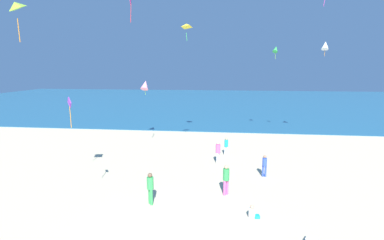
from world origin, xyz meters
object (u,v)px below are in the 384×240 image
object	(u,v)px
person_5	(265,164)
kite_lime	(15,6)
kite_white	(325,45)
kite_pink	(145,85)
person_3	(150,186)
kite_yellow	(186,26)
kite_purple	(70,105)
kite_green	(276,49)
person_0	(226,145)
person_2	(218,151)
person_6	(253,213)
person_7	(226,178)

from	to	relation	value
person_5	kite_lime	bearing A→B (deg)	-55.90
kite_white	kite_pink	distance (m)	17.29
person_5	kite_lime	size ratio (longest dim) A/B	0.85
person_3	kite_yellow	size ratio (longest dim) A/B	1.34
person_3	kite_white	size ratio (longest dim) A/B	1.19
kite_purple	kite_green	bearing A→B (deg)	55.79
person_5	person_0	bearing A→B (deg)	-147.16
person_2	person_6	bearing A→B (deg)	122.10
person_5	person_2	bearing A→B (deg)	-121.95
person_2	kite_pink	world-z (taller)	kite_pink
person_5	kite_green	bearing A→B (deg)	172.81
person_0	person_5	bearing A→B (deg)	-144.28
person_3	kite_yellow	bearing A→B (deg)	-136.19
person_2	person_3	distance (m)	7.59
kite_lime	kite_pink	bearing A→B (deg)	85.67
person_2	person_5	bearing A→B (deg)	163.08
person_2	person_5	world-z (taller)	person_2
person_2	person_3	bearing A→B (deg)	82.84
person_3	person_5	bearing A→B (deg)	175.93
person_3	kite_white	world-z (taller)	kite_white
person_7	kite_green	world-z (taller)	kite_green
person_5	kite_yellow	xyz separation A→B (m)	(-5.54, 3.29, 9.17)
person_0	kite_white	size ratio (longest dim) A/B	1.03
person_0	person_7	distance (m)	7.43
person_0	kite_lime	distance (m)	16.63
kite_white	kite_yellow	bearing A→B (deg)	-148.35
person_6	kite_purple	xyz separation A→B (m)	(-8.57, -0.30, 5.07)
person_6	kite_white	distance (m)	20.04
kite_lime	kite_pink	distance (m)	15.71
person_2	kite_yellow	world-z (taller)	kite_yellow
person_6	kite_green	size ratio (longest dim) A/B	0.48
kite_white	kite_pink	bearing A→B (deg)	-172.02
person_7	kite_white	size ratio (longest dim) A/B	1.21
person_2	kite_pink	distance (m)	10.43
person_6	person_7	bearing A→B (deg)	107.88
person_3	kite_green	bearing A→B (deg)	-157.73
person_3	kite_purple	world-z (taller)	kite_purple
person_2	kite_white	bearing A→B (deg)	-119.87
person_0	person_5	size ratio (longest dim) A/B	1.02
person_3	person_5	distance (m)	7.88
kite_purple	person_0	bearing A→B (deg)	54.21
kite_green	kite_pink	world-z (taller)	kite_green
person_0	kite_green	world-z (taller)	kite_green
person_7	kite_green	bearing A→B (deg)	118.14
kite_white	kite_pink	xyz separation A→B (m)	(-16.74, -2.35, -3.66)
person_2	kite_green	world-z (taller)	kite_green
kite_purple	kite_lime	xyz separation A→B (m)	(-1.54, -0.94, 4.21)
person_6	kite_lime	world-z (taller)	kite_lime
person_0	person_2	distance (m)	2.28
person_6	kite_lime	xyz separation A→B (m)	(-10.11, -1.23, 9.28)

